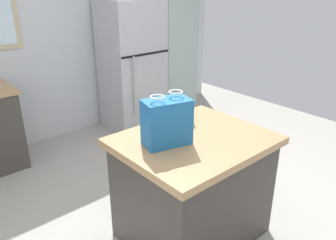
{
  "coord_description": "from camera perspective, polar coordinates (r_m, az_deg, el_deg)",
  "views": [
    {
      "loc": [
        -1.81,
        -1.75,
        1.98
      ],
      "look_at": [
        -0.17,
        0.13,
        0.93
      ],
      "focal_mm": 36.11,
      "sensor_mm": 36.0,
      "label": 1
    }
  ],
  "objects": [
    {
      "name": "ground",
      "position": [
        3.2,
        4.02,
        -15.52
      ],
      "size": [
        6.31,
        6.31,
        0.0
      ],
      "primitive_type": "plane",
      "color": "#ADA89E"
    },
    {
      "name": "back_wall",
      "position": [
        4.62,
        -18.07,
        12.72
      ],
      "size": [
        5.26,
        0.13,
        2.52
      ],
      "color": "silver",
      "rests_on": "ground"
    },
    {
      "name": "kitchen_island",
      "position": [
        2.75,
        4.19,
        -11.26
      ],
      "size": [
        1.11,
        0.92,
        0.88
      ],
      "color": "#423D38",
      "rests_on": "ground"
    },
    {
      "name": "refrigerator",
      "position": [
        4.76,
        -6.08,
        9.12
      ],
      "size": [
        0.77,
        0.67,
        1.74
      ],
      "color": "#B7B7BC",
      "rests_on": "ground"
    },
    {
      "name": "tall_cabinet",
      "position": [
        5.14,
        0.32,
        13.21
      ],
      "size": [
        0.58,
        0.6,
        2.27
      ],
      "color": "#9EB2A8",
      "rests_on": "ground"
    },
    {
      "name": "shopping_bag",
      "position": [
        2.37,
        -0.21,
        -0.34
      ],
      "size": [
        0.37,
        0.26,
        0.38
      ],
      "color": "#236BAD",
      "rests_on": "kitchen_island"
    },
    {
      "name": "small_box",
      "position": [
        2.8,
        2.27,
        1.09
      ],
      "size": [
        0.22,
        0.21,
        0.13
      ],
      "primitive_type": "cube",
      "rotation": [
        0.0,
        0.0,
        -0.5
      ],
      "color": "#4775B7",
      "rests_on": "kitchen_island"
    },
    {
      "name": "bottle",
      "position": [
        2.63,
        -0.97,
        1.06
      ],
      "size": [
        0.06,
        0.06,
        0.27
      ],
      "color": "white",
      "rests_on": "kitchen_island"
    }
  ]
}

